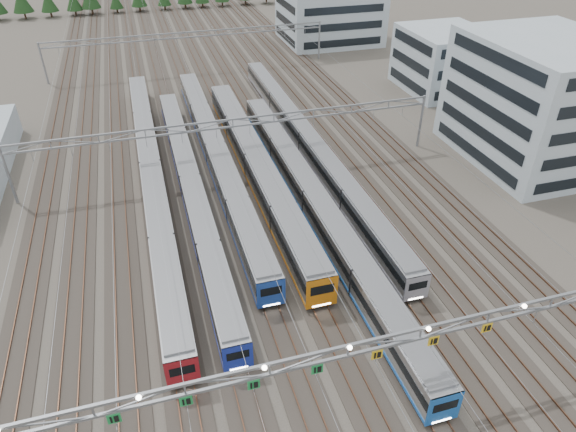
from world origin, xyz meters
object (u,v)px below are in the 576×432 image
object	(u,v)px
train_d	(256,165)
train_a	(151,172)
train_b	(191,186)
train_c	(216,154)
train_f	(307,141)
gantry_mid	(233,129)
depot_bldg_north	(330,10)
gantry_far	(189,39)
gantry_near	(348,354)
depot_bldg_mid	(444,60)
train_e	(313,201)
depot_bldg_south	(541,101)

from	to	relation	value
train_d	train_a	bearing A→B (deg)	169.50
train_b	train_c	size ratio (longest dim) A/B	0.96
train_f	gantry_mid	bearing A→B (deg)	-167.52
train_a	depot_bldg_north	distance (m)	74.45
gantry_mid	gantry_far	bearing A→B (deg)	90.00
gantry_near	depot_bldg_mid	distance (m)	75.32
train_d	train_f	xyz separation A→B (m)	(9.00, 5.50, -0.33)
train_e	depot_bldg_south	xyz separation A→B (m)	(34.99, 6.04, 6.29)
gantry_near	train_e	bearing A→B (deg)	75.73
train_f	train_a	bearing A→B (deg)	-172.42
gantry_mid	train_d	bearing A→B (deg)	-53.20
gantry_near	depot_bldg_north	bearing A→B (deg)	70.25
gantry_mid	depot_bldg_north	bearing A→B (deg)	58.69
train_c	train_f	world-z (taller)	train_c
train_d	train_e	world-z (taller)	train_d
train_d	gantry_near	world-z (taller)	gantry_near
train_f	depot_bldg_south	xyz separation A→B (m)	(30.49, -9.84, 6.39)
train_d	depot_bldg_south	size ratio (longest dim) A/B	2.37
gantry_near	train_f	bearing A→B (deg)	75.15
depot_bldg_south	gantry_mid	bearing A→B (deg)	170.01
gantry_near	depot_bldg_mid	bearing A→B (deg)	54.18
train_b	depot_bldg_south	world-z (taller)	depot_bldg_south
train_b	train_f	xyz separation A→B (m)	(18.00, 7.78, 0.04)
train_e	train_b	bearing A→B (deg)	149.02
train_a	gantry_far	xyz separation A→B (m)	(11.25, 45.50, 4.36)
train_b	train_e	world-z (taller)	train_e
train_b	train_f	distance (m)	19.61
train_f	depot_bldg_north	world-z (taller)	depot_bldg_north
gantry_near	depot_bldg_mid	world-z (taller)	depot_bldg_mid
depot_bldg_south	depot_bldg_north	xyz separation A→B (m)	(-6.71, 64.94, -1.19)
train_d	depot_bldg_mid	world-z (taller)	depot_bldg_mid
train_c	depot_bldg_south	size ratio (longest dim) A/B	2.71
train_d	depot_bldg_south	distance (m)	40.19
gantry_far	depot_bldg_mid	size ratio (longest dim) A/B	3.52
train_e	depot_bldg_north	bearing A→B (deg)	68.27
train_b	gantry_mid	bearing A→B (deg)	38.07
train_e	train_f	size ratio (longest dim) A/B	0.90
train_d	gantry_mid	size ratio (longest dim) A/B	0.92
train_e	gantry_far	bearing A→B (deg)	96.59
train_b	train_c	bearing A→B (deg)	58.93
train_d	depot_bldg_north	world-z (taller)	depot_bldg_north
train_e	train_d	bearing A→B (deg)	113.43
train_d	gantry_far	bearing A→B (deg)	92.68
gantry_near	gantry_mid	world-z (taller)	gantry_near
train_f	depot_bldg_north	bearing A→B (deg)	66.65
gantry_near	gantry_far	distance (m)	85.12
train_a	train_e	world-z (taller)	train_e
gantry_far	train_f	bearing A→B (deg)	-75.18
train_b	gantry_near	distance (m)	35.85
gantry_near	gantry_mid	distance (m)	40.12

